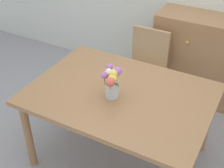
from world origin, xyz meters
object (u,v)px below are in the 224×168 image
object	(u,v)px
chair_far	(145,64)
flower_vase	(112,81)
dresser	(216,62)
dining_table	(120,101)

from	to	relation	value
chair_far	flower_vase	bearing A→B (deg)	96.18
chair_far	flower_vase	xyz separation A→B (m)	(0.11, -0.97, 0.40)
chair_far	dresser	size ratio (longest dim) A/B	0.64
dining_table	flower_vase	size ratio (longest dim) A/B	5.40
dining_table	dresser	bearing A→B (deg)	68.36
dining_table	dresser	distance (m)	1.44
dresser	dining_table	bearing A→B (deg)	-111.64
chair_far	flower_vase	size ratio (longest dim) A/B	3.24
chair_far	dresser	distance (m)	0.80
dining_table	chair_far	bearing A→B (deg)	98.99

